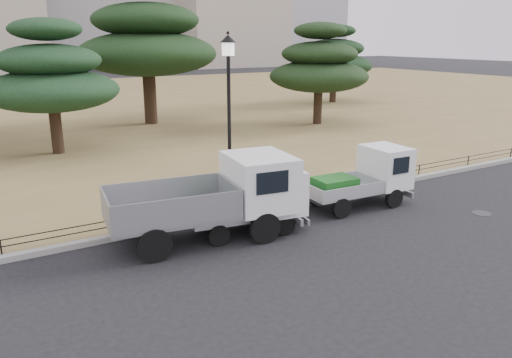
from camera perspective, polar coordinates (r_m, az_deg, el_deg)
ground at (r=13.89m, az=4.24°, el=-7.11°), size 220.00×220.00×0.00m
lawn at (r=42.06m, az=-20.43°, el=7.55°), size 120.00×56.00×0.15m
curb at (r=15.91m, az=-1.10°, el=-3.72°), size 120.00×0.25×0.16m
truck_large at (r=13.77m, az=-4.82°, el=-1.82°), size 5.33×2.62×2.23m
truck_kei_front at (r=14.30m, az=-0.14°, el=-2.63°), size 3.50×1.87×1.76m
truck_kei_rear at (r=16.89m, az=12.21°, el=0.17°), size 3.70×1.74×1.90m
street_lamp at (r=15.15m, az=-3.13°, el=9.60°), size 0.48×0.48×5.35m
pipe_fence at (r=15.92m, az=-1.38°, el=-2.35°), size 38.00×0.04×0.40m
manhole at (r=17.53m, az=24.39°, el=-3.58°), size 0.60×0.60×0.01m
pine_center_left at (r=24.98m, az=-22.43°, el=10.74°), size 6.04×6.04×6.14m
pine_center_right at (r=32.31m, az=-12.38°, el=15.40°), size 8.49×8.49×9.01m
pine_east_near at (r=31.82m, az=7.22°, el=12.69°), size 6.14×6.14×6.21m
pine_east_far at (r=43.16m, az=8.94°, el=13.53°), size 6.33×6.33×6.36m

